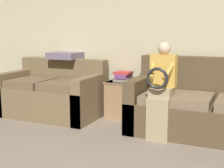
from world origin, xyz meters
The scene contains 7 objects.
wall_back centered at (0.00, 3.22, 1.27)m, with size 6.63×0.06×2.55m.
couch_main centered at (0.83, 2.73, 0.33)m, with size 2.10×0.91×0.95m.
couch_side centered at (-1.56, 2.70, 0.32)m, with size 1.51×0.89×0.86m.
child_left_seated centered at (0.24, 2.34, 0.63)m, with size 0.31×0.37×1.17m.
side_shelf centered at (-0.51, 2.98, 0.28)m, with size 0.49×0.38×0.55m.
book_stack centered at (-0.51, 2.99, 0.63)m, with size 0.25×0.29×0.15m.
throw_pillow centered at (-1.51, 3.01, 0.91)m, with size 0.47×0.47×0.10m.
Camera 1 is at (1.19, -1.24, 1.29)m, focal length 50.00 mm.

